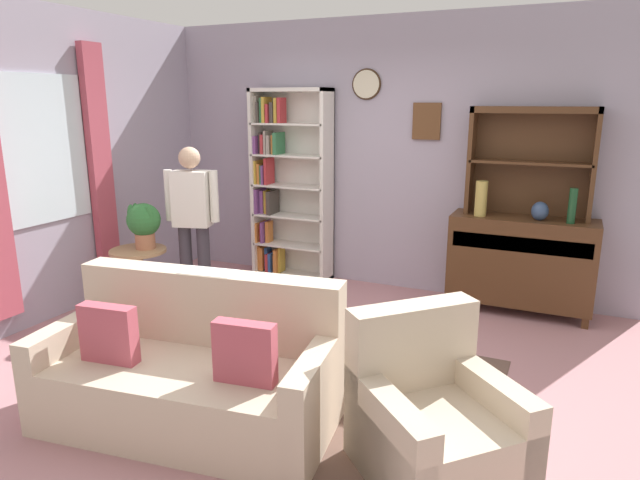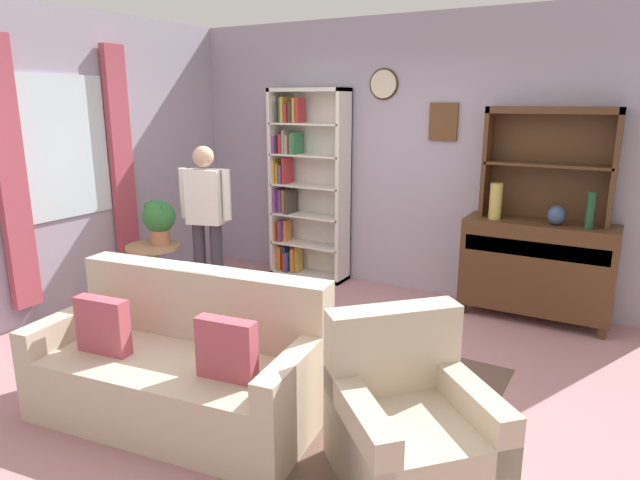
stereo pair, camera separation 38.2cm
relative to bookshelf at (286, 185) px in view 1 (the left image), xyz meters
The scene contains 15 objects.
ground_plane 2.48m from the bookshelf, 60.06° to the right, with size 5.40×4.60×0.02m, color #B27A7F.
wall_back 1.19m from the bookshelf, ahead, with size 5.00×0.09×2.80m.
wall_left 2.42m from the bookshelf, 125.76° to the right, with size 0.16×4.20×2.80m.
area_rug 2.80m from the bookshelf, 59.54° to the right, with size 2.59×2.04×0.01m, color brown.
bookshelf is the anchor object (origin of this frame).
sideboard 2.60m from the bookshelf, ahead, with size 1.30×0.45×0.92m.
sideboard_hutch 2.59m from the bookshelf, ahead, with size 1.10×0.26×1.00m.
vase_tall 2.15m from the bookshelf, ahead, with size 0.11×0.11×0.33m, color tan.
vase_round 2.67m from the bookshelf, ahead, with size 0.15×0.15×0.17m, color #33476B.
bottle_wine 2.93m from the bookshelf, ahead, with size 0.07×0.07×0.31m, color #194223.
couch_floral 3.11m from the bookshelf, 73.39° to the right, with size 1.90×1.08×0.90m.
armchair_floral 3.73m from the bookshelf, 49.62° to the right, with size 1.08×1.08×0.88m.
plant_stand 1.86m from the bookshelf, 114.98° to the right, with size 0.52×0.52×0.62m.
potted_plant_large 1.68m from the bookshelf, 114.54° to the right, with size 0.31×0.31×0.43m.
person_reading 1.32m from the bookshelf, 103.96° to the right, with size 0.52×0.29×1.56m.
Camera 1 is at (1.79, -3.50, 1.98)m, focal length 31.26 mm.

